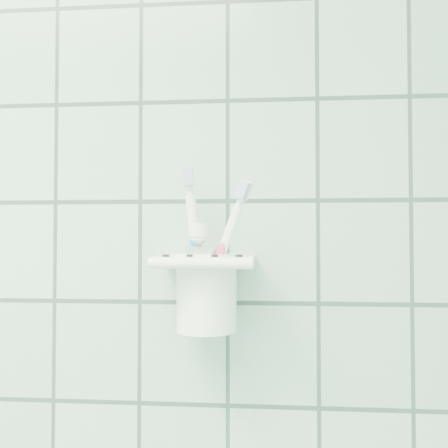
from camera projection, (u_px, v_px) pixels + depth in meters
name	position (u px, v px, depth m)	size (l,w,h in m)	color
holder_bracket	(206.00, 263.00, 0.69)	(0.13, 0.11, 0.04)	white
cup	(207.00, 289.00, 0.69)	(0.09, 0.09, 0.11)	white
toothbrush_pink	(204.00, 245.00, 0.70)	(0.03, 0.03, 0.22)	white
toothbrush_blue	(212.00, 258.00, 0.71)	(0.02, 0.07, 0.18)	white
toothbrush_orange	(195.00, 247.00, 0.70)	(0.08, 0.05, 0.21)	white
toothpaste_tube	(199.00, 267.00, 0.67)	(0.04, 0.03, 0.14)	silver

